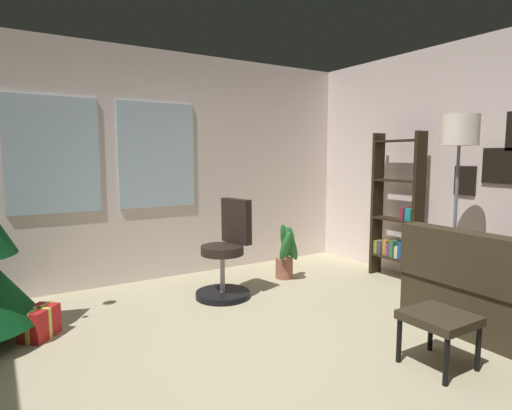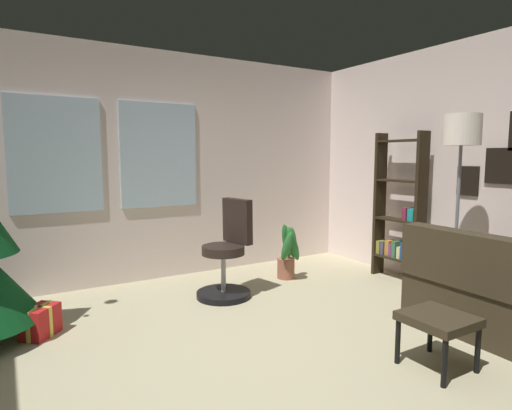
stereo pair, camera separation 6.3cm
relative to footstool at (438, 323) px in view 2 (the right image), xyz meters
The scene contains 9 objects.
ground_plane 1.25m from the footstool, 151.94° to the left, with size 5.48×5.08×0.10m, color tan.
wall_back_with_windows 3.48m from the footstool, 108.79° to the left, with size 5.48×0.12×2.67m.
wall_right_with_frames 2.09m from the footstool, 17.91° to the left, with size 0.12×5.08×2.67m.
footstool is the anchor object (origin of this frame).
gift_box_red 3.05m from the footstool, 139.21° to the left, with size 0.33×0.34×0.25m.
office_chair 2.16m from the footstool, 104.58° to the left, with size 0.56×0.56×1.01m.
bookshelf 2.22m from the footstool, 47.45° to the left, with size 0.18×0.64×1.73m.
floor_lamp 1.75m from the footstool, 29.66° to the left, with size 0.33×0.33×1.83m.
potted_plant 2.28m from the footstool, 81.31° to the left, with size 0.34×0.39×0.70m.
Camera 2 is at (-1.44, -2.30, 1.45)m, focal length 29.69 mm.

